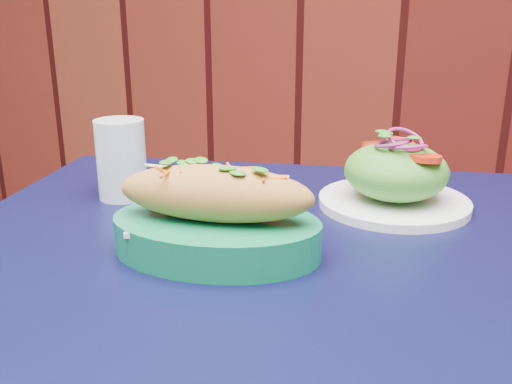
% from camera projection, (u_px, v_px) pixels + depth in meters
% --- Properties ---
extents(cafe_table, '(0.92, 0.92, 0.75)m').
position_uv_depth(cafe_table, '(263.00, 330.00, 0.65)').
color(cafe_table, black).
rests_on(cafe_table, ground).
extents(banh_mi_basket, '(0.25, 0.18, 0.11)m').
position_uv_depth(banh_mi_basket, '(216.00, 217.00, 0.63)').
color(banh_mi_basket, '#0F7145').
rests_on(banh_mi_basket, cafe_table).
extents(salad_plate, '(0.21, 0.21, 0.10)m').
position_uv_depth(salad_plate, '(396.00, 178.00, 0.78)').
color(salad_plate, white).
rests_on(salad_plate, cafe_table).
extents(water_glass, '(0.07, 0.07, 0.11)m').
position_uv_depth(water_glass, '(121.00, 159.00, 0.81)').
color(water_glass, silver).
rests_on(water_glass, cafe_table).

